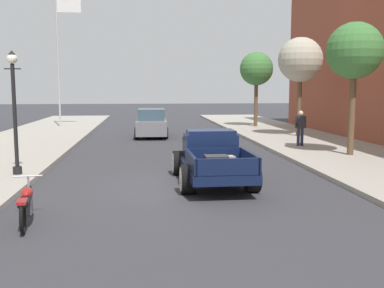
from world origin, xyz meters
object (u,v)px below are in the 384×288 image
Objects in this scene: motorcycle_parked at (26,203)px; pedestrian_sidewalk_right at (300,126)px; car_background_grey at (151,124)px; street_tree_third at (256,69)px; flagpole at (61,45)px; hotrod_truck_navy at (211,157)px; street_lamp_near at (14,103)px; street_tree_second at (300,60)px; street_tree_nearest at (355,52)px.

motorcycle_parked is 1.28× the size of pedestrian_sidewalk_right.
car_background_grey is 9.46m from street_tree_third.
pedestrian_sidewalk_right is 0.32× the size of street_tree_third.
flagpole is at bearing 136.03° from car_background_grey.
hotrod_truck_navy is at bearing 40.79° from motorcycle_parked.
pedestrian_sidewalk_right is at bearing -42.70° from flagpole.
street_tree_second is (12.73, 10.05, 2.00)m from street_lamp_near.
flagpole is at bearing 137.30° from pedestrian_sidewalk_right.
car_background_grey is at bearing 131.07° from street_tree_nearest.
car_background_grey is at bearing 69.55° from street_lamp_near.
hotrod_truck_navy is 1.15× the size of car_background_grey.
car_background_grey is 0.79× the size of street_tree_second.
street_tree_third is (-0.81, 6.57, -0.23)m from street_tree_second.
hotrod_truck_navy is at bearing -108.52° from street_tree_third.
street_tree_third is (11.92, 16.61, 1.78)m from street_lamp_near.
pedestrian_sidewalk_right is 12.79m from street_lamp_near.
street_tree_nearest is (6.34, 3.81, 3.53)m from hotrod_truck_navy.
hotrod_truck_navy is 20.85m from flagpole.
hotrod_truck_navy is at bearing -121.29° from street_tree_second.
street_tree_third is at bearing 71.48° from hotrod_truck_navy.
hotrod_truck_navy is at bearing -67.83° from flagpole.
motorcycle_parked is at bearing -82.17° from flagpole.
street_tree_second is at bearing -82.96° from street_tree_third.
street_tree_second is at bearing 53.06° from motorcycle_parked.
flagpole reaches higher than hotrod_truck_navy.
pedestrian_sidewalk_right reaches higher than hotrod_truck_navy.
flagpole reaches higher than car_background_grey.
car_background_grey is 12.81m from street_lamp_near.
motorcycle_parked is at bearing -126.94° from street_tree_second.
motorcycle_parked is at bearing -139.21° from hotrod_truck_navy.
motorcycle_parked is (-4.52, -3.90, -0.31)m from hotrod_truck_navy.
motorcycle_parked is at bearing -132.51° from pedestrian_sidewalk_right.
street_tree_second is at bearing 71.51° from pedestrian_sidewalk_right.
flagpole is at bearing 97.83° from motorcycle_parked.
street_tree_third is at bearing 86.80° from pedestrian_sidewalk_right.
flagpole reaches higher than street_tree_third.
car_background_grey is 0.47× the size of flagpole.
motorcycle_parked is 0.40× the size of street_tree_nearest.
street_tree_second reaches higher than street_tree_third.
street_tree_second is 1.06× the size of street_tree_third.
street_tree_nearest is (7.92, -9.09, 3.52)m from car_background_grey.
street_lamp_near is 12.82m from street_tree_nearest.
street_lamp_near reaches higher than pedestrian_sidewalk_right.
flagpole is 20.50m from street_tree_nearest.
car_background_grey is 9.79m from flagpole.
street_tree_third is at bearing 32.16° from car_background_grey.
motorcycle_parked is 0.38× the size of street_tree_second.
hotrod_truck_navy is 3.01× the size of pedestrian_sidewalk_right.
flagpole is at bearing 112.17° from hotrod_truck_navy.
street_tree_third is (7.48, 4.70, 3.39)m from car_background_grey.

